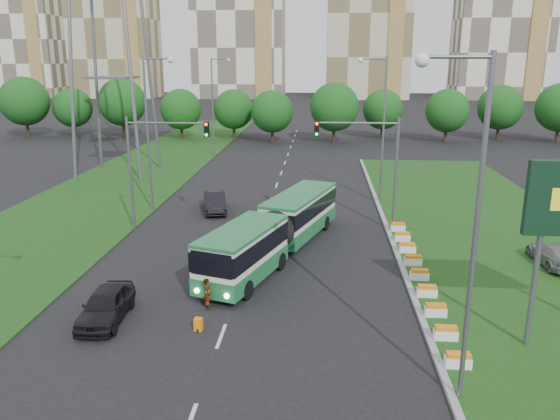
# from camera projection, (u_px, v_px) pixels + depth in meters

# --- Properties ---
(ground) EXTENTS (360.00, 360.00, 0.00)m
(ground) POSITION_uv_depth(u_px,v_px,m) (296.00, 284.00, 29.51)
(ground) COLOR black
(ground) RESTS_ON ground
(grass_median) EXTENTS (14.00, 60.00, 0.15)m
(grass_median) POSITION_uv_depth(u_px,v_px,m) (497.00, 241.00, 36.23)
(grass_median) COLOR #183F12
(grass_median) RESTS_ON ground
(median_kerb) EXTENTS (0.30, 60.00, 0.18)m
(median_kerb) POSITION_uv_depth(u_px,v_px,m) (391.00, 239.00, 36.73)
(median_kerb) COLOR gray
(median_kerb) RESTS_ON ground
(left_verge) EXTENTS (12.00, 110.00, 0.10)m
(left_verge) POSITION_uv_depth(u_px,v_px,m) (129.00, 180.00, 54.83)
(left_verge) COLOR #183F12
(left_verge) RESTS_ON ground
(lane_markings) EXTENTS (0.20, 100.00, 0.01)m
(lane_markings) POSITION_uv_depth(u_px,v_px,m) (273.00, 195.00, 48.95)
(lane_markings) COLOR beige
(lane_markings) RESTS_ON ground
(flower_planters) EXTENTS (1.10, 18.10, 0.60)m
(flower_planters) POSITION_uv_depth(u_px,v_px,m) (419.00, 274.00, 29.67)
(flower_planters) COLOR white
(flower_planters) RESTS_ON grass_median
(traffic_mast_median) EXTENTS (5.76, 0.32, 8.00)m
(traffic_mast_median) POSITION_uv_depth(u_px,v_px,m) (373.00, 156.00, 37.35)
(traffic_mast_median) COLOR slate
(traffic_mast_median) RESTS_ON ground
(traffic_mast_left) EXTENTS (5.76, 0.32, 8.00)m
(traffic_mast_left) POSITION_uv_depth(u_px,v_px,m) (152.00, 156.00, 37.49)
(traffic_mast_left) COLOR slate
(traffic_mast_left) RESTS_ON ground
(street_lamps) EXTENTS (36.00, 60.00, 12.00)m
(street_lamps) POSITION_uv_depth(u_px,v_px,m) (260.00, 145.00, 37.74)
(street_lamps) COLOR slate
(street_lamps) RESTS_ON ground
(tree_line) EXTENTS (120.00, 8.00, 9.00)m
(tree_line) POSITION_uv_depth(u_px,v_px,m) (381.00, 111.00, 80.46)
(tree_line) COLOR #124613
(tree_line) RESTS_ON ground
(apartment_tower_west) EXTENTS (26.00, 15.00, 48.00)m
(apartment_tower_west) POSITION_uv_depth(u_px,v_px,m) (113.00, 20.00, 172.05)
(apartment_tower_west) COLOR beige
(apartment_tower_west) RESTS_ON ground
(apartment_tower_cwest) EXTENTS (28.00, 15.00, 52.00)m
(apartment_tower_cwest) POSITION_uv_depth(u_px,v_px,m) (239.00, 12.00, 168.62)
(apartment_tower_cwest) COLOR white
(apartment_tower_cwest) RESTS_ON ground
(apartment_tower_ceast) EXTENTS (25.00, 15.00, 50.00)m
(apartment_tower_ceast) POSITION_uv_depth(u_px,v_px,m) (369.00, 15.00, 165.98)
(apartment_tower_ceast) COLOR beige
(apartment_tower_ceast) RESTS_ON ground
(apartment_tower_east) EXTENTS (27.00, 15.00, 47.00)m
(apartment_tower_east) POSITION_uv_depth(u_px,v_px,m) (503.00, 19.00, 163.47)
(apartment_tower_east) COLOR white
(apartment_tower_east) RESTS_ON ground
(midrise_west) EXTENTS (22.00, 14.00, 36.00)m
(midrise_west) POSITION_uv_depth(u_px,v_px,m) (24.00, 40.00, 175.82)
(midrise_west) COLOR white
(midrise_west) RESTS_ON ground
(articulated_bus) EXTENTS (2.52, 16.19, 2.67)m
(articulated_bus) POSITION_uv_depth(u_px,v_px,m) (273.00, 229.00, 33.59)
(articulated_bus) COLOR beige
(articulated_bus) RESTS_ON ground
(car_left_near) EXTENTS (2.04, 4.59, 1.53)m
(car_left_near) POSITION_uv_depth(u_px,v_px,m) (106.00, 305.00, 25.22)
(car_left_near) COLOR black
(car_left_near) RESTS_ON ground
(car_left_far) EXTENTS (2.71, 4.93, 1.54)m
(car_left_far) POSITION_uv_depth(u_px,v_px,m) (215.00, 202.00, 43.48)
(car_left_far) COLOR black
(car_left_far) RESTS_ON ground
(car_median) EXTENTS (2.03, 4.53, 1.29)m
(car_median) POSITION_uv_depth(u_px,v_px,m) (554.00, 254.00, 31.71)
(car_median) COLOR gray
(car_median) RESTS_ON grass_median
(pedestrian) EXTENTS (0.55, 0.67, 1.57)m
(pedestrian) POSITION_uv_depth(u_px,v_px,m) (208.00, 294.00, 26.39)
(pedestrian) COLOR gray
(pedestrian) RESTS_ON ground
(shopping_trolley) EXTENTS (0.35, 0.37, 0.60)m
(shopping_trolley) POSITION_uv_depth(u_px,v_px,m) (198.00, 324.00, 24.38)
(shopping_trolley) COLOR orange
(shopping_trolley) RESTS_ON ground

